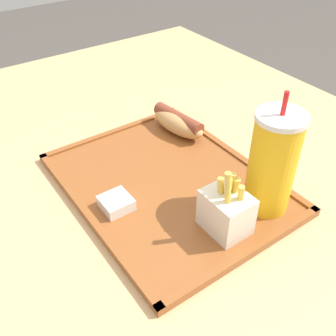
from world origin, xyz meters
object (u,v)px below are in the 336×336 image
at_px(sauce_cup_mayo, 116,202).
at_px(soda_cup, 272,163).
at_px(hot_dog_far, 178,122).
at_px(fries_carton, 226,210).

bearing_deg(sauce_cup_mayo, soda_cup, 56.50).
xyz_separation_m(hot_dog_far, fries_carton, (0.26, -0.10, 0.01)).
relative_size(soda_cup, sauce_cup_mayo, 4.32).
distance_m(soda_cup, fries_carton, 0.10).
bearing_deg(soda_cup, sauce_cup_mayo, -123.50).
relative_size(hot_dog_far, fries_carton, 1.14).
distance_m(fries_carton, sauce_cup_mayo, 0.18).
relative_size(hot_dog_far, sauce_cup_mayo, 2.90).
xyz_separation_m(fries_carton, sauce_cup_mayo, (-0.13, -0.11, -0.03)).
bearing_deg(sauce_cup_mayo, fries_carton, 39.93).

